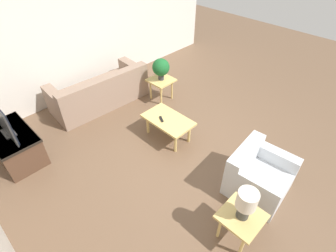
{
  "coord_description": "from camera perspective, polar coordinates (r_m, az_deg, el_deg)",
  "views": [
    {
      "loc": [
        -2.09,
        2.72,
        3.34
      ],
      "look_at": [
        0.24,
        0.35,
        0.55
      ],
      "focal_mm": 28.0,
      "sensor_mm": 36.0,
      "label": 1
    }
  ],
  "objects": [
    {
      "name": "wall_right",
      "position": [
        6.16,
        -17.61,
        19.43
      ],
      "size": [
        0.12,
        7.2,
        2.7
      ],
      "color": "silver",
      "rests_on": "ground_plane"
    },
    {
      "name": "remote_control",
      "position": [
        4.66,
        -1.46,
        1.51
      ],
      "size": [
        0.16,
        0.11,
        0.02
      ],
      "color": "black",
      "rests_on": "coffee_table"
    },
    {
      "name": "ground_plane",
      "position": [
        4.79,
        5.06,
        -4.42
      ],
      "size": [
        14.0,
        14.0,
        0.0
      ],
      "primitive_type": "plane",
      "color": "brown"
    },
    {
      "name": "tv_stand_chest",
      "position": [
        5.07,
        -30.37,
        -3.53
      ],
      "size": [
        1.06,
        0.62,
        0.55
      ],
      "color": "#4C3323",
      "rests_on": "ground_plane"
    },
    {
      "name": "armchair",
      "position": [
        4.15,
        18.87,
        -10.15
      ],
      "size": [
        0.85,
        0.9,
        0.71
      ],
      "rotation": [
        0.0,
        0.0,
        -1.49
      ],
      "color": "silver",
      "rests_on": "ground_plane"
    },
    {
      "name": "table_lamp",
      "position": [
        3.22,
        16.65,
        -15.71
      ],
      "size": [
        0.24,
        0.24,
        0.44
      ],
      "color": "#333333",
      "rests_on": "side_table_lamp"
    },
    {
      "name": "side_table_plant",
      "position": [
        5.76,
        -1.49,
        9.44
      ],
      "size": [
        0.5,
        0.5,
        0.49
      ],
      "color": "tan",
      "rests_on": "ground_plane"
    },
    {
      "name": "side_table_lamp",
      "position": [
        3.51,
        15.55,
        -18.95
      ],
      "size": [
        0.5,
        0.5,
        0.49
      ],
      "color": "tan",
      "rests_on": "ground_plane"
    },
    {
      "name": "sofa",
      "position": [
        5.83,
        -14.5,
        7.1
      ],
      "size": [
        0.97,
        2.06,
        0.76
      ],
      "rotation": [
        0.0,
        0.0,
        1.51
      ],
      "color": "gray",
      "rests_on": "ground_plane"
    },
    {
      "name": "coffee_table",
      "position": [
        4.72,
        0.01,
        1.02
      ],
      "size": [
        0.91,
        0.54,
        0.43
      ],
      "color": "tan",
      "rests_on": "ground_plane"
    },
    {
      "name": "potted_plant",
      "position": [
        5.59,
        -1.56,
        12.6
      ],
      "size": [
        0.36,
        0.36,
        0.47
      ],
      "color": "#333338",
      "rests_on": "side_table_plant"
    },
    {
      "name": "television",
      "position": [
        4.76,
        -32.55,
        1.23
      ],
      "size": [
        0.89,
        0.16,
        0.59
      ],
      "color": "#2D2D2D",
      "rests_on": "tv_stand_chest"
    }
  ]
}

